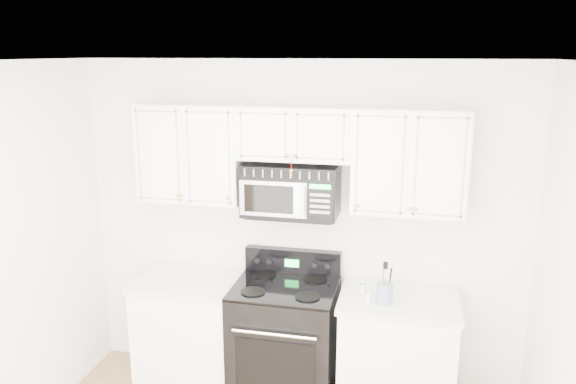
# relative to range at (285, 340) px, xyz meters

# --- Properties ---
(room) EXTENTS (3.51, 3.51, 2.61)m
(room) POSITION_rel_range_xyz_m (0.05, -1.42, 0.82)
(room) COLOR olive
(room) RESTS_ON ground
(base_cabinet_left) EXTENTS (0.86, 0.65, 0.92)m
(base_cabinet_left) POSITION_rel_range_xyz_m (-0.75, 0.01, -0.06)
(base_cabinet_left) COLOR white
(base_cabinet_left) RESTS_ON ground
(base_cabinet_right) EXTENTS (0.86, 0.65, 0.92)m
(base_cabinet_right) POSITION_rel_range_xyz_m (0.85, 0.01, -0.06)
(base_cabinet_right) COLOR white
(base_cabinet_right) RESTS_ON ground
(range) EXTENTS (0.77, 0.70, 1.12)m
(range) POSITION_rel_range_xyz_m (0.00, 0.00, 0.00)
(range) COLOR black
(range) RESTS_ON ground
(upper_cabinets) EXTENTS (2.44, 0.37, 0.75)m
(upper_cabinets) POSITION_rel_range_xyz_m (0.05, 0.16, 1.45)
(upper_cabinets) COLOR white
(upper_cabinets) RESTS_ON ground
(microwave) EXTENTS (0.71, 0.41, 0.39)m
(microwave) POSITION_rel_range_xyz_m (0.01, 0.14, 1.16)
(microwave) COLOR black
(microwave) RESTS_ON ground
(utensil_crock) EXTENTS (0.12, 0.12, 0.31)m
(utensil_crock) POSITION_rel_range_xyz_m (0.75, -0.11, 0.52)
(utensil_crock) COLOR slate
(utensil_crock) RESTS_ON base_cabinet_right
(shaker_salt) EXTENTS (0.04, 0.04, 0.10)m
(shaker_salt) POSITION_rel_range_xyz_m (0.64, -0.15, 0.49)
(shaker_salt) COLOR silver
(shaker_salt) RESTS_ON base_cabinet_right
(shaker_pepper) EXTENTS (0.04, 0.04, 0.09)m
(shaker_pepper) POSITION_rel_range_xyz_m (0.59, 0.01, 0.48)
(shaker_pepper) COLOR silver
(shaker_pepper) RESTS_ON base_cabinet_right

